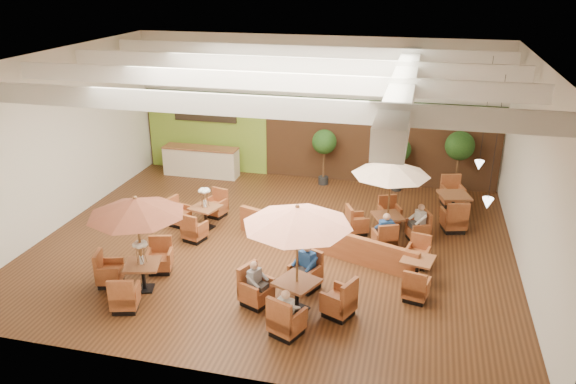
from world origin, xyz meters
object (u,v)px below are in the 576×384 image
(table_0, at_px, (135,224))
(diner_2, at_px, (256,279))
(diner_4, at_px, (419,218))
(table_3, at_px, (199,214))
(table_4, at_px, (417,271))
(table_5, at_px, (453,206))
(booth_divider, at_px, (322,240))
(topiary_0, at_px, (324,144))
(table_1, at_px, (297,240))
(diner_3, at_px, (385,228))
(service_counter, at_px, (201,161))
(table_2, at_px, (390,184))
(topiary_1, at_px, (399,152))
(topiary_2, at_px, (460,148))
(diner_0, at_px, (287,307))
(diner_1, at_px, (306,262))

(table_0, xyz_separation_m, diner_2, (3.09, 0.02, -1.15))
(table_0, xyz_separation_m, diner_4, (6.85, 4.60, -1.14))
(table_3, xyz_separation_m, table_4, (6.90, -1.83, -0.11))
(table_5, relative_size, diner_4, 4.09)
(booth_divider, xyz_separation_m, topiary_0, (-0.98, 5.57, 1.20))
(table_1, xyz_separation_m, diner_3, (1.81, 3.64, -1.15))
(booth_divider, height_order, table_3, table_3)
(service_counter, xyz_separation_m, table_4, (8.65, -6.41, -0.24))
(table_3, relative_size, table_4, 1.06)
(table_1, height_order, diner_2, table_1)
(topiary_0, distance_m, diner_2, 8.69)
(table_2, xyz_separation_m, table_5, (2.01, 1.99, -1.34))
(table_2, xyz_separation_m, table_4, (0.98, -2.55, -1.41))
(topiary_1, relative_size, diner_4, 2.79)
(booth_divider, height_order, topiary_0, topiary_0)
(booth_divider, relative_size, table_5, 1.97)
(service_counter, height_order, diner_3, diner_3)
(diner_3, xyz_separation_m, diner_4, (0.93, 0.93, -0.01))
(topiary_2, relative_size, diner_3, 3.20)
(table_5, xyz_separation_m, diner_3, (-2.01, -2.93, 0.34))
(table_3, height_order, diner_0, table_3)
(topiary_0, xyz_separation_m, topiary_2, (4.89, -0.00, 0.19))
(table_0, height_order, topiary_0, table_0)
(topiary_1, distance_m, diner_2, 9.14)
(service_counter, bearing_deg, table_4, -36.56)
(table_0, distance_m, diner_3, 7.05)
(service_counter, relative_size, table_2, 1.12)
(table_1, bearing_deg, table_0, -156.22)
(diner_2, height_order, diner_4, diner_4)
(table_2, bearing_deg, table_3, 162.32)
(table_5, bearing_deg, booth_divider, -153.59)
(table_4, relative_size, diner_1, 2.96)
(table_3, relative_size, diner_3, 3.46)
(booth_divider, distance_m, diner_2, 3.27)
(table_2, distance_m, table_3, 6.10)
(table_5, bearing_deg, topiary_0, 139.96)
(topiary_2, distance_m, diner_1, 8.65)
(table_4, relative_size, topiary_1, 1.22)
(table_0, height_order, table_1, table_1)
(booth_divider, bearing_deg, diner_1, -72.05)
(table_4, bearing_deg, diner_3, 133.50)
(table_3, bearing_deg, diner_2, -35.63)
(topiary_2, bearing_deg, diner_1, -117.48)
(table_4, xyz_separation_m, diner_3, (-0.98, 1.61, 0.40))
(booth_divider, distance_m, table_3, 4.24)
(topiary_1, bearing_deg, diner_0, -100.87)
(table_3, distance_m, diner_4, 6.89)
(booth_divider, height_order, diner_2, diner_2)
(table_5, height_order, diner_0, diner_0)
(table_2, height_order, topiary_1, table_2)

